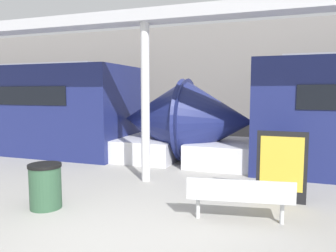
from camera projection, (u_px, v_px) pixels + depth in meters
ground_plane at (112, 239)px, 4.98m from camera, size 60.00×60.00×0.00m
station_wall at (223, 85)px, 13.61m from camera, size 56.00×0.20×5.00m
bench_near at (240, 195)px, 5.54m from camera, size 1.82×0.71×0.78m
trash_bin at (45, 186)px, 6.25m from camera, size 0.62×0.62×0.86m
poster_board at (281, 167)px, 6.54m from camera, size 0.97×0.07×1.44m
support_column_near at (145, 104)px, 8.00m from camera, size 0.21×0.21×3.86m
canopy_beam at (145, 17)px, 7.78m from camera, size 28.00×0.60×0.28m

